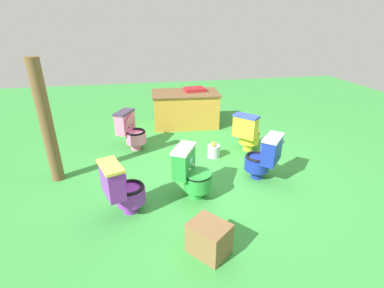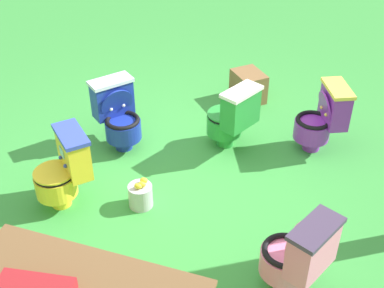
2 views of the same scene
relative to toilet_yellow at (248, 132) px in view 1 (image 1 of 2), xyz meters
The scene contains 10 objects.
ground 1.12m from the toilet_yellow, 143.76° to the right, with size 14.00×14.00×0.00m, color green.
toilet_yellow is the anchor object (origin of this frame).
toilet_pink 2.14m from the toilet_yellow, 166.64° to the left, with size 0.62×0.59×0.73m.
toilet_green 1.76m from the toilet_yellow, 135.65° to the right, with size 0.62×0.59×0.73m.
toilet_blue 0.99m from the toilet_yellow, 97.22° to the right, with size 0.63×0.63×0.73m.
toilet_purple 2.60m from the toilet_yellow, 146.19° to the right, with size 0.60×0.55×0.73m.
vendor_table 1.79m from the toilet_yellow, 119.15° to the left, with size 1.52×0.96×0.85m.
wooden_post 3.26m from the toilet_yellow, behind, with size 0.18×0.18×1.81m, color brown.
small_crate 2.61m from the toilet_yellow, 119.28° to the right, with size 0.40×0.32×0.36m, color brown.
lemon_bucket 0.71m from the toilet_yellow, 169.50° to the right, with size 0.22×0.22×0.28m.
Camera 1 is at (-1.01, -3.82, 2.26)m, focal length 26.22 mm.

